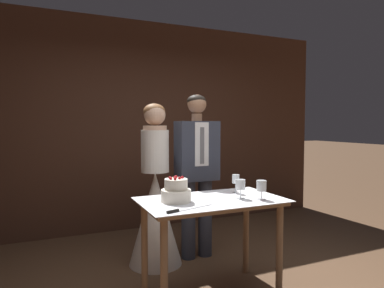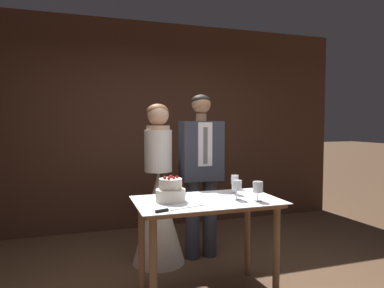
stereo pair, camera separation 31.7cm
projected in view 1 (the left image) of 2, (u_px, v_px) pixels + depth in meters
name	position (u px, v px, depth m)	size (l,w,h in m)	color
wall_back	(144.00, 126.00, 4.73)	(5.59, 0.12, 2.82)	#472B1E
cake_table	(211.00, 214.00, 2.84)	(1.19, 0.69, 0.81)	#8E6B4C
tiered_cake	(176.00, 192.00, 2.74)	(0.24, 0.24, 0.21)	silver
cake_knife	(181.00, 210.00, 2.45)	(0.41, 0.14, 0.02)	silver
wine_glass_near	(240.00, 185.00, 2.86)	(0.08, 0.08, 0.16)	silver
wine_glass_middle	(236.00, 180.00, 3.08)	(0.07, 0.07, 0.17)	silver
wine_glass_far	(261.00, 187.00, 2.81)	(0.08, 0.08, 0.16)	silver
bride	(155.00, 205.00, 3.48)	(0.54, 0.54, 1.64)	white
groom	(197.00, 167.00, 3.64)	(0.44, 0.25, 1.74)	#333847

